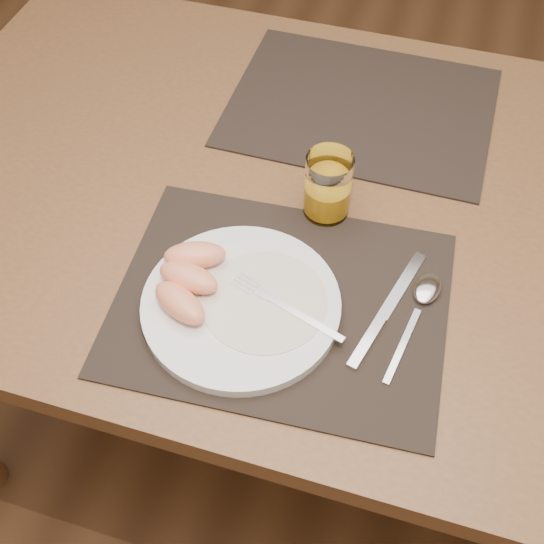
{
  "coord_description": "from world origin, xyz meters",
  "views": [
    {
      "loc": [
        0.15,
        -0.74,
        1.52
      ],
      "look_at": [
        -0.01,
        -0.19,
        0.77
      ],
      "focal_mm": 45.0,
      "sensor_mm": 36.0,
      "label": 1
    }
  ],
  "objects": [
    {
      "name": "ground",
      "position": [
        0.0,
        0.0,
        0.0
      ],
      "size": [
        5.0,
        5.0,
        0.0
      ],
      "primitive_type": "plane",
      "color": "brown",
      "rests_on": "ground"
    },
    {
      "name": "table",
      "position": [
        0.0,
        0.0,
        0.67
      ],
      "size": [
        1.4,
        0.9,
        0.75
      ],
      "color": "brown",
      "rests_on": "ground"
    },
    {
      "name": "placemat_near",
      "position": [
        0.01,
        -0.22,
        0.75
      ],
      "size": [
        0.47,
        0.38,
        0.0
      ],
      "primitive_type": "cube",
      "rotation": [
        0.0,
        0.0,
        0.06
      ],
      "color": "black",
      "rests_on": "table"
    },
    {
      "name": "placemat_far",
      "position": [
        0.03,
        0.22,
        0.75
      ],
      "size": [
        0.45,
        0.35,
        0.0
      ],
      "primitive_type": "cube",
      "rotation": [
        0.0,
        0.0,
        -0.01
      ],
      "color": "black",
      "rests_on": "table"
    },
    {
      "name": "plate",
      "position": [
        -0.04,
        -0.25,
        0.76
      ],
      "size": [
        0.27,
        0.27,
        0.02
      ],
      "primitive_type": "cylinder",
      "color": "white",
      "rests_on": "placemat_near"
    },
    {
      "name": "plate_dressing",
      "position": [
        -0.01,
        -0.24,
        0.77
      ],
      "size": [
        0.17,
        0.17,
        0.0
      ],
      "color": "white",
      "rests_on": "plate"
    },
    {
      "name": "fork",
      "position": [
        0.01,
        -0.24,
        0.77
      ],
      "size": [
        0.17,
        0.07,
        0.0
      ],
      "color": "silver",
      "rests_on": "plate"
    },
    {
      "name": "knife",
      "position": [
        0.15,
        -0.21,
        0.76
      ],
      "size": [
        0.07,
        0.22,
        0.01
      ],
      "color": "silver",
      "rests_on": "placemat_near"
    },
    {
      "name": "spoon",
      "position": [
        0.2,
        -0.16,
        0.76
      ],
      "size": [
        0.05,
        0.19,
        0.01
      ],
      "color": "silver",
      "rests_on": "placemat_near"
    },
    {
      "name": "juice_glass",
      "position": [
        0.03,
        -0.04,
        0.8
      ],
      "size": [
        0.07,
        0.07,
        0.11
      ],
      "color": "white",
      "rests_on": "placemat_near"
    },
    {
      "name": "grapefruit_wedges",
      "position": [
        -0.12,
        -0.24,
        0.79
      ],
      "size": [
        0.11,
        0.15,
        0.03
      ],
      "color": "#FF9768",
      "rests_on": "plate"
    }
  ]
}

